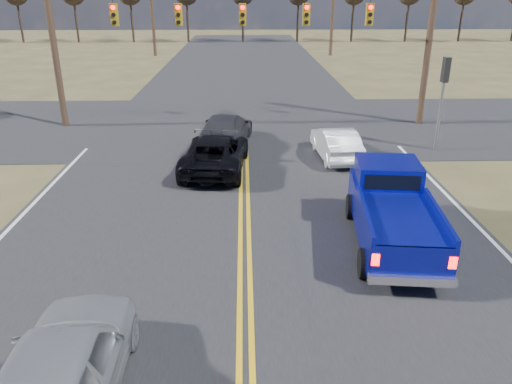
{
  "coord_description": "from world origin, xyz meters",
  "views": [
    {
      "loc": [
        0.01,
        -6.82,
        6.47
      ],
      "look_at": [
        0.31,
        5.29,
        1.5
      ],
      "focal_mm": 35.0,
      "sensor_mm": 36.0,
      "label": 1
    }
  ],
  "objects_px": {
    "black_suv": "(215,153)",
    "silver_suv": "(61,372)",
    "pickup_truck": "(392,211)",
    "white_car_queue": "(336,143)",
    "dgrey_car_queue": "(225,130)"
  },
  "relations": [
    {
      "from": "black_suv",
      "to": "silver_suv",
      "type": "bearing_deg",
      "value": 85.74
    },
    {
      "from": "pickup_truck",
      "to": "silver_suv",
      "type": "distance_m",
      "value": 8.96
    },
    {
      "from": "pickup_truck",
      "to": "white_car_queue",
      "type": "relative_size",
      "value": 1.39
    },
    {
      "from": "black_suv",
      "to": "white_car_queue",
      "type": "xyz_separation_m",
      "value": [
        4.82,
        1.34,
        -0.04
      ]
    },
    {
      "from": "pickup_truck",
      "to": "silver_suv",
      "type": "height_order",
      "value": "pickup_truck"
    },
    {
      "from": "pickup_truck",
      "to": "dgrey_car_queue",
      "type": "distance_m",
      "value": 10.34
    },
    {
      "from": "black_suv",
      "to": "dgrey_car_queue",
      "type": "height_order",
      "value": "dgrey_car_queue"
    },
    {
      "from": "silver_suv",
      "to": "white_car_queue",
      "type": "height_order",
      "value": "silver_suv"
    },
    {
      "from": "black_suv",
      "to": "dgrey_car_queue",
      "type": "relative_size",
      "value": 1.0
    },
    {
      "from": "silver_suv",
      "to": "black_suv",
      "type": "height_order",
      "value": "silver_suv"
    },
    {
      "from": "black_suv",
      "to": "white_car_queue",
      "type": "height_order",
      "value": "black_suv"
    },
    {
      "from": "pickup_truck",
      "to": "black_suv",
      "type": "height_order",
      "value": "pickup_truck"
    },
    {
      "from": "dgrey_car_queue",
      "to": "pickup_truck",
      "type": "bearing_deg",
      "value": 124.74
    },
    {
      "from": "dgrey_car_queue",
      "to": "black_suv",
      "type": "bearing_deg",
      "value": 92.24
    },
    {
      "from": "silver_suv",
      "to": "pickup_truck",
      "type": "bearing_deg",
      "value": -141.9
    }
  ]
}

